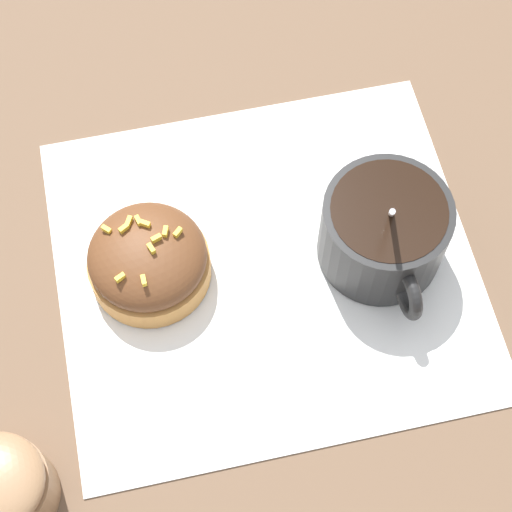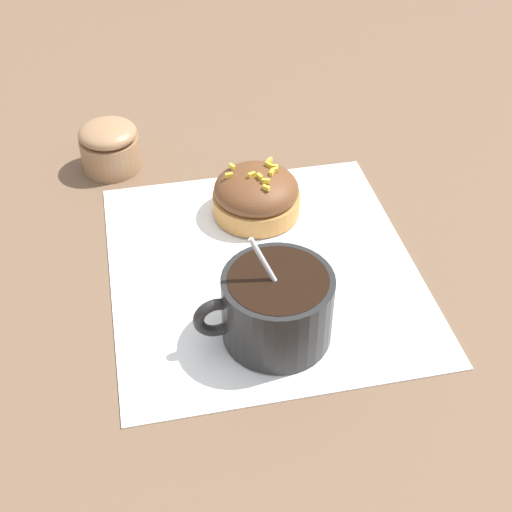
{
  "view_description": "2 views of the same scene",
  "coord_description": "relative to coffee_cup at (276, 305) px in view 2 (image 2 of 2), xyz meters",
  "views": [
    {
      "loc": [
        0.04,
        0.26,
        0.56
      ],
      "look_at": [
        0.01,
        0.01,
        0.03
      ],
      "focal_mm": 60.0,
      "sensor_mm": 36.0,
      "label": 1
    },
    {
      "loc": [
        -0.48,
        0.07,
        0.43
      ],
      "look_at": [
        -0.02,
        0.01,
        0.03
      ],
      "focal_mm": 50.0,
      "sensor_mm": 36.0,
      "label": 2
    }
  ],
  "objects": [
    {
      "name": "sugar_bowl",
      "position": [
        0.27,
        0.14,
        -0.01
      ],
      "size": [
        0.06,
        0.06,
        0.05
      ],
      "color": "#99704C",
      "rests_on": "ground_plane"
    },
    {
      "name": "coffee_cup",
      "position": [
        0.0,
        0.0,
        0.0
      ],
      "size": [
        0.09,
        0.11,
        0.1
      ],
      "color": "black",
      "rests_on": "paper_napkin"
    },
    {
      "name": "ground_plane",
      "position": [
        0.08,
        -0.0,
        -0.04
      ],
      "size": [
        3.0,
        3.0,
        0.0
      ],
      "primitive_type": "plane",
      "color": "brown"
    },
    {
      "name": "frosted_pastry",
      "position": [
        0.16,
        -0.01,
        -0.01
      ],
      "size": [
        0.09,
        0.09,
        0.05
      ],
      "color": "#C18442",
      "rests_on": "paper_napkin"
    },
    {
      "name": "paper_napkin",
      "position": [
        0.08,
        -0.0,
        -0.03
      ],
      "size": [
        0.32,
        0.29,
        0.0
      ],
      "color": "white",
      "rests_on": "ground_plane"
    }
  ]
}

